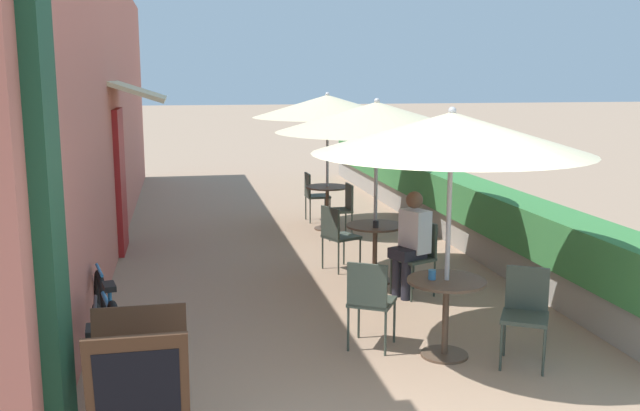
{
  "coord_description": "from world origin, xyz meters",
  "views": [
    {
      "loc": [
        -1.5,
        -4.25,
        2.57
      ],
      "look_at": [
        0.15,
        4.18,
        1.0
      ],
      "focal_mm": 40.0,
      "sensor_mm": 36.0,
      "label": 1
    }
  ],
  "objects": [
    {
      "name": "coffee_cup_near",
      "position": [
        0.71,
        1.72,
        0.78
      ],
      "size": [
        0.07,
        0.07,
        0.09
      ],
      "color": "teal",
      "rests_on": "patio_table_near"
    },
    {
      "name": "cafe_chair_far_left",
      "position": [
        0.79,
        8.04,
        0.52
      ],
      "size": [
        0.42,
        0.42,
        0.87
      ],
      "rotation": [
        0.0,
        0.0,
        4.76
      ],
      "color": "#384238",
      "rests_on": "ground_plane"
    },
    {
      "name": "planter_hedge",
      "position": [
        2.75,
        7.1,
        0.54
      ],
      "size": [
        0.6,
        13.4,
        1.01
      ],
      "color": "gray",
      "rests_on": "ground_plane"
    },
    {
      "name": "patio_umbrella_far",
      "position": [
        0.89,
        7.35,
        2.07
      ],
      "size": [
        2.49,
        2.49,
        2.3
      ],
      "color": "#B7B7BC",
      "rests_on": "ground_plane"
    },
    {
      "name": "patio_table_near",
      "position": [
        0.84,
        1.68,
        0.51
      ],
      "size": [
        0.72,
        0.72,
        0.73
      ],
      "color": "brown",
      "rests_on": "ground_plane"
    },
    {
      "name": "cafe_chair_far_right",
      "position": [
        1.0,
        6.65,
        0.52
      ],
      "size": [
        0.42,
        0.42,
        0.87
      ],
      "rotation": [
        0.0,
        0.0,
        7.9
      ],
      "color": "#384238",
      "rests_on": "ground_plane"
    },
    {
      "name": "patio_umbrella_mid",
      "position": [
        0.85,
        4.16,
        2.07
      ],
      "size": [
        2.49,
        2.49,
        2.3
      ],
      "color": "#B7B7BC",
      "rests_on": "ground_plane"
    },
    {
      "name": "cafe_chair_near_left",
      "position": [
        1.49,
        1.4,
        0.52
      ],
      "size": [
        0.55,
        0.55,
        0.87
      ],
      "rotation": [
        0.0,
        0.0,
        8.9
      ],
      "color": "#384238",
      "rests_on": "ground_plane"
    },
    {
      "name": "patio_table_far",
      "position": [
        0.89,
        7.35,
        0.51
      ],
      "size": [
        0.72,
        0.72,
        0.73
      ],
      "color": "brown",
      "rests_on": "ground_plane"
    },
    {
      "name": "bicycle_leaning",
      "position": [
        -2.2,
        1.18,
        0.36
      ],
      "size": [
        0.22,
        1.75,
        0.77
      ],
      "rotation": [
        0.0,
        0.0,
        0.09
      ],
      "color": "black",
      "rests_on": "ground_plane"
    },
    {
      "name": "menu_board",
      "position": [
        -1.82,
        0.3,
        0.5
      ],
      "size": [
        0.66,
        0.64,
        1.01
      ],
      "rotation": [
        0.0,
        0.0,
        0.01
      ],
      "color": "#422819",
      "rests_on": "ground_plane"
    },
    {
      "name": "cafe_facade_wall",
      "position": [
        -2.54,
        7.07,
        2.09
      ],
      "size": [
        0.98,
        14.4,
        4.2
      ],
      "color": "#C66B5B",
      "rests_on": "ground_plane"
    },
    {
      "name": "bicycle_second",
      "position": [
        -2.22,
        2.28,
        0.36
      ],
      "size": [
        0.43,
        1.72,
        0.78
      ],
      "rotation": [
        0.0,
        0.0,
        0.21
      ],
      "color": "black",
      "rests_on": "ground_plane"
    },
    {
      "name": "cafe_chair_near_right",
      "position": [
        0.2,
        1.97,
        0.52
      ],
      "size": [
        0.55,
        0.55,
        0.87
      ],
      "rotation": [
        0.0,
        0.0,
        12.04
      ],
      "color": "#384238",
      "rests_on": "ground_plane"
    },
    {
      "name": "patio_table_mid",
      "position": [
        0.85,
        4.16,
        0.51
      ],
      "size": [
        0.72,
        0.72,
        0.73
      ],
      "color": "brown",
      "rests_on": "ground_plane"
    },
    {
      "name": "cafe_chair_mid_right",
      "position": [
        0.49,
        4.77,
        0.52
      ],
      "size": [
        0.53,
        0.53,
        0.87
      ],
      "rotation": [
        0.0,
        0.0,
        11.42
      ],
      "color": "#384238",
      "rests_on": "ground_plane"
    },
    {
      "name": "coffee_cup_mid",
      "position": [
        0.81,
        3.99,
        0.78
      ],
      "size": [
        0.07,
        0.07,
        0.09
      ],
      "color": "#232328",
      "rests_on": "patio_table_mid"
    },
    {
      "name": "patio_umbrella_near",
      "position": [
        0.84,
        1.68,
        2.07
      ],
      "size": [
        2.49,
        2.49,
        2.3
      ],
      "color": "#B7B7BC",
      "rests_on": "ground_plane"
    },
    {
      "name": "cafe_chair_mid_left",
      "position": [
        1.21,
        3.55,
        0.52
      ],
      "size": [
        0.53,
        0.53,
        0.87
      ],
      "rotation": [
        0.0,
        0.0,
        8.28
      ],
      "color": "#384238",
      "rests_on": "ground_plane"
    },
    {
      "name": "seated_patron_mid_left",
      "position": [
        1.1,
        3.5,
        0.69
      ],
      "size": [
        0.5,
        0.46,
        1.25
      ],
      "rotation": [
        0.0,
        0.0,
        8.28
      ],
      "color": "#23232D",
      "rests_on": "ground_plane"
    }
  ]
}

